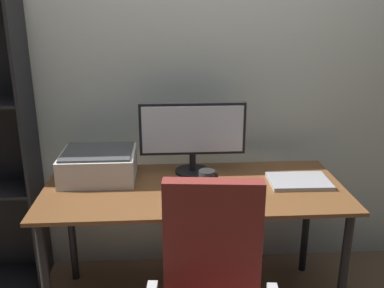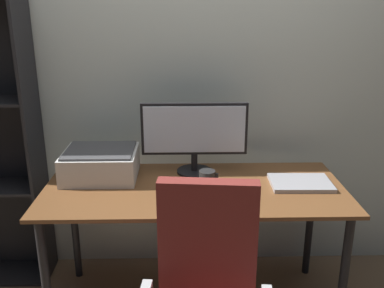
{
  "view_description": "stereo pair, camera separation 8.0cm",
  "coord_description": "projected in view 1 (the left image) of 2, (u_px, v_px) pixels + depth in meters",
  "views": [
    {
      "loc": [
        -0.14,
        -2.06,
        1.66
      ],
      "look_at": [
        -0.01,
        -0.04,
        0.99
      ],
      "focal_mm": 39.75,
      "sensor_mm": 36.0,
      "label": 1
    },
    {
      "loc": [
        -0.06,
        -2.07,
        1.66
      ],
      "look_at": [
        -0.01,
        -0.04,
        0.99
      ],
      "focal_mm": 39.75,
      "sensor_mm": 36.0,
      "label": 2
    }
  ],
  "objects": [
    {
      "name": "laptop",
      "position": [
        299.0,
        181.0,
        2.29
      ],
      "size": [
        0.32,
        0.24,
        0.02
      ],
      "primitive_type": "cube",
      "rotation": [
        0.0,
        0.0,
        -0.02
      ],
      "color": "#99999E",
      "rests_on": "desk"
    },
    {
      "name": "back_wall",
      "position": [
        188.0,
        67.0,
        2.57
      ],
      "size": [
        6.4,
        0.1,
        2.6
      ],
      "primitive_type": "cube",
      "color": "beige",
      "rests_on": "ground"
    },
    {
      "name": "mouse",
      "position": [
        243.0,
        200.0,
        2.06
      ],
      "size": [
        0.08,
        0.11,
        0.03
      ],
      "primitive_type": "cube",
      "rotation": [
        0.0,
        0.0,
        0.21
      ],
      "color": "black",
      "rests_on": "desk"
    },
    {
      "name": "desk",
      "position": [
        194.0,
        201.0,
        2.28
      ],
      "size": [
        1.59,
        0.7,
        0.74
      ],
      "color": "brown",
      "rests_on": "ground"
    },
    {
      "name": "printer",
      "position": [
        99.0,
        165.0,
        2.34
      ],
      "size": [
        0.4,
        0.34,
        0.16
      ],
      "color": "silver",
      "rests_on": "desk"
    },
    {
      "name": "coffee_mug",
      "position": [
        207.0,
        179.0,
        2.24
      ],
      "size": [
        0.1,
        0.09,
        0.09
      ],
      "color": "black",
      "rests_on": "desk"
    },
    {
      "name": "monitor",
      "position": [
        193.0,
        133.0,
        2.37
      ],
      "size": [
        0.59,
        0.2,
        0.41
      ],
      "color": "black",
      "rests_on": "desk"
    },
    {
      "name": "keyboard",
      "position": [
        195.0,
        202.0,
        2.06
      ],
      "size": [
        0.29,
        0.11,
        0.02
      ],
      "primitive_type": "cube",
      "rotation": [
        0.0,
        0.0,
        0.0
      ],
      "color": "#B7BABC",
      "rests_on": "desk"
    }
  ]
}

